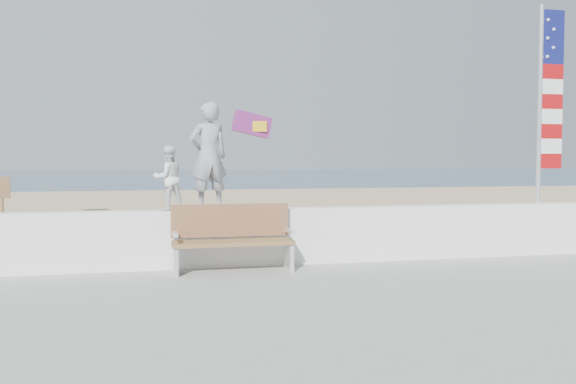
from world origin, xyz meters
name	(u,v)px	position (x,y,z in m)	size (l,w,h in m)	color
ground	(305,303)	(0.00, 0.00, 0.00)	(220.00, 220.00, 0.00)	#324964
sand	(221,227)	(0.00, 9.00, 0.04)	(90.00, 40.00, 0.08)	tan
seawall	(273,236)	(0.00, 2.00, 0.63)	(30.00, 0.35, 0.90)	white
adult	(208,156)	(-1.03, 2.00, 1.92)	(0.61, 0.40, 1.67)	gray
child	(168,178)	(-1.65, 2.00, 1.58)	(0.48, 0.38, 0.99)	white
bench	(232,237)	(-0.73, 1.55, 0.69)	(1.80, 0.57, 1.00)	olive
flag	(546,96)	(4.96, 2.00, 2.99)	(0.50, 0.08, 3.50)	white
parafoil_kite	(253,125)	(0.29, 5.46, 2.62)	(0.90, 0.36, 0.60)	red
sign	(2,207)	(-4.70, 5.13, 0.94)	(0.32, 0.07, 1.46)	olive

